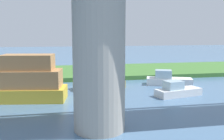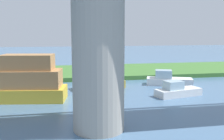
{
  "view_description": "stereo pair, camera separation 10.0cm",
  "coord_description": "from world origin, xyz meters",
  "px_view_note": "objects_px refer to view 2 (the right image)",
  "views": [
    {
      "loc": [
        4.18,
        29.68,
        5.58
      ],
      "look_at": [
        -0.75,
        5.0,
        2.0
      ],
      "focal_mm": 42.05,
      "sensor_mm": 36.0,
      "label": 1
    },
    {
      "loc": [
        4.08,
        29.7,
        5.58
      ],
      "look_at": [
        -0.75,
        5.0,
        2.0
      ],
      "focal_mm": 42.05,
      "sensor_mm": 36.0,
      "label": 2
    }
  ],
  "objects_px": {
    "bridge_pylon": "(98,52)",
    "houseboat_blue": "(19,82)",
    "skiff_small": "(177,91)",
    "marker_buoy": "(108,109)",
    "mooring_post": "(94,71)",
    "motorboat_white": "(168,80)",
    "pontoon_yellow": "(98,83)",
    "person_on_bank": "(87,69)"
  },
  "relations": [
    {
      "from": "bridge_pylon",
      "to": "houseboat_blue",
      "type": "bearing_deg",
      "value": -54.92
    },
    {
      "from": "skiff_small",
      "to": "marker_buoy",
      "type": "relative_size",
      "value": 8.82
    },
    {
      "from": "houseboat_blue",
      "to": "mooring_post",
      "type": "bearing_deg",
      "value": -130.13
    },
    {
      "from": "mooring_post",
      "to": "motorboat_white",
      "type": "distance_m",
      "value": 8.9
    },
    {
      "from": "mooring_post",
      "to": "bridge_pylon",
      "type": "bearing_deg",
      "value": 83.69
    },
    {
      "from": "pontoon_yellow",
      "to": "skiff_small",
      "type": "distance_m",
      "value": 7.91
    },
    {
      "from": "houseboat_blue",
      "to": "marker_buoy",
      "type": "height_order",
      "value": "houseboat_blue"
    },
    {
      "from": "motorboat_white",
      "to": "marker_buoy",
      "type": "bearing_deg",
      "value": 46.74
    },
    {
      "from": "houseboat_blue",
      "to": "motorboat_white",
      "type": "height_order",
      "value": "houseboat_blue"
    },
    {
      "from": "houseboat_blue",
      "to": "marker_buoy",
      "type": "xyz_separation_m",
      "value": [
        -6.64,
        4.84,
        -1.3
      ]
    },
    {
      "from": "pontoon_yellow",
      "to": "bridge_pylon",
      "type": "bearing_deg",
      "value": 82.33
    },
    {
      "from": "pontoon_yellow",
      "to": "marker_buoy",
      "type": "distance_m",
      "value": 8.23
    },
    {
      "from": "houseboat_blue",
      "to": "pontoon_yellow",
      "type": "relative_size",
      "value": 1.62
    },
    {
      "from": "person_on_bank",
      "to": "motorboat_white",
      "type": "xyz_separation_m",
      "value": [
        -8.18,
        5.18,
        -0.63
      ]
    },
    {
      "from": "bridge_pylon",
      "to": "person_on_bank",
      "type": "relative_size",
      "value": 6.46
    },
    {
      "from": "person_on_bank",
      "to": "houseboat_blue",
      "type": "distance_m",
      "value": 11.1
    },
    {
      "from": "mooring_post",
      "to": "person_on_bank",
      "type": "bearing_deg",
      "value": -14.47
    },
    {
      "from": "skiff_small",
      "to": "marker_buoy",
      "type": "xyz_separation_m",
      "value": [
        6.88,
        3.68,
        -0.25
      ]
    },
    {
      "from": "houseboat_blue",
      "to": "skiff_small",
      "type": "distance_m",
      "value": 13.61
    },
    {
      "from": "pontoon_yellow",
      "to": "marker_buoy",
      "type": "xyz_separation_m",
      "value": [
        0.4,
        8.22,
        -0.35
      ]
    },
    {
      "from": "bridge_pylon",
      "to": "mooring_post",
      "type": "bearing_deg",
      "value": -96.31
    },
    {
      "from": "person_on_bank",
      "to": "pontoon_yellow",
      "type": "xyz_separation_m",
      "value": [
        -0.49,
        5.57,
        -0.6
      ]
    },
    {
      "from": "pontoon_yellow",
      "to": "skiff_small",
      "type": "relative_size",
      "value": 1.19
    },
    {
      "from": "mooring_post",
      "to": "motorboat_white",
      "type": "relative_size",
      "value": 0.18
    },
    {
      "from": "motorboat_white",
      "to": "person_on_bank",
      "type": "bearing_deg",
      "value": -32.33
    },
    {
      "from": "bridge_pylon",
      "to": "marker_buoy",
      "type": "height_order",
      "value": "bridge_pylon"
    },
    {
      "from": "bridge_pylon",
      "to": "skiff_small",
      "type": "height_order",
      "value": "bridge_pylon"
    },
    {
      "from": "bridge_pylon",
      "to": "marker_buoy",
      "type": "xyz_separation_m",
      "value": [
        -1.11,
        -3.04,
        -4.24
      ]
    },
    {
      "from": "bridge_pylon",
      "to": "pontoon_yellow",
      "type": "distance_m",
      "value": 12.0
    },
    {
      "from": "houseboat_blue",
      "to": "person_on_bank",
      "type": "bearing_deg",
      "value": -126.26
    },
    {
      "from": "bridge_pylon",
      "to": "mooring_post",
      "type": "distance_m",
      "value": 17.08
    },
    {
      "from": "person_on_bank",
      "to": "pontoon_yellow",
      "type": "height_order",
      "value": "person_on_bank"
    },
    {
      "from": "bridge_pylon",
      "to": "marker_buoy",
      "type": "relative_size",
      "value": 17.96
    },
    {
      "from": "person_on_bank",
      "to": "houseboat_blue",
      "type": "bearing_deg",
      "value": 53.74
    },
    {
      "from": "motorboat_white",
      "to": "skiff_small",
      "type": "relative_size",
      "value": 1.16
    },
    {
      "from": "motorboat_white",
      "to": "marker_buoy",
      "type": "distance_m",
      "value": 11.82
    },
    {
      "from": "bridge_pylon",
      "to": "pontoon_yellow",
      "type": "xyz_separation_m",
      "value": [
        -1.52,
        -11.26,
        -3.89
      ]
    },
    {
      "from": "bridge_pylon",
      "to": "motorboat_white",
      "type": "xyz_separation_m",
      "value": [
        -9.21,
        -11.64,
        -3.92
      ]
    },
    {
      "from": "bridge_pylon",
      "to": "mooring_post",
      "type": "relative_size",
      "value": 9.81
    },
    {
      "from": "pontoon_yellow",
      "to": "marker_buoy",
      "type": "height_order",
      "value": "pontoon_yellow"
    },
    {
      "from": "bridge_pylon",
      "to": "person_on_bank",
      "type": "bearing_deg",
      "value": -93.51
    },
    {
      "from": "bridge_pylon",
      "to": "pontoon_yellow",
      "type": "bearing_deg",
      "value": -97.67
    }
  ]
}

